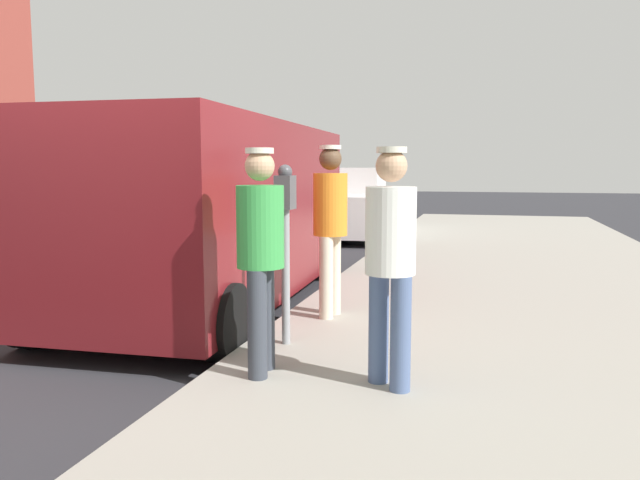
{
  "coord_description": "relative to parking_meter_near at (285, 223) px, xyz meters",
  "views": [
    {
      "loc": [
        2.97,
        -4.46,
        1.64
      ],
      "look_at": [
        1.65,
        0.44,
        1.05
      ],
      "focal_mm": 34.79,
      "sensor_mm": 36.0,
      "label": 1
    }
  ],
  "objects": [
    {
      "name": "pedestrian_in_white",
      "position": [
        1.01,
        -0.81,
        -0.1
      ],
      "size": [
        0.34,
        0.34,
        1.63
      ],
      "color": "#4C608C",
      "rests_on": "sidewalk_slab"
    },
    {
      "name": "pedestrian_in_orange",
      "position": [
        0.12,
        1.06,
        -0.05
      ],
      "size": [
        0.34,
        0.36,
        1.71
      ],
      "color": "beige",
      "rests_on": "sidewalk_slab"
    },
    {
      "name": "sidewalk_slab",
      "position": [
        2.15,
        -0.44,
        -1.11
      ],
      "size": [
        5.0,
        32.0,
        0.15
      ],
      "primitive_type": "cube",
      "color": "#9E998E",
      "rests_on": "ground"
    },
    {
      "name": "parking_meter_near",
      "position": [
        0.0,
        0.0,
        0.0
      ],
      "size": [
        0.14,
        0.18,
        1.52
      ],
      "color": "gray",
      "rests_on": "sidewalk_slab"
    },
    {
      "name": "parked_sedan_ahead",
      "position": [
        -1.6,
        9.62,
        -0.43
      ],
      "size": [
        2.15,
        4.49,
        1.65
      ],
      "color": "white",
      "rests_on": "ground"
    },
    {
      "name": "ground_plane",
      "position": [
        -1.35,
        -0.44,
        -1.18
      ],
      "size": [
        80.0,
        80.0,
        0.0
      ],
      "primitive_type": "plane",
      "color": "#2D2D33"
    },
    {
      "name": "parked_van",
      "position": [
        -1.5,
        1.84,
        -0.03
      ],
      "size": [
        2.28,
        5.27,
        2.15
      ],
      "color": "maroon",
      "rests_on": "ground"
    },
    {
      "name": "pedestrian_in_green",
      "position": [
        0.07,
        -0.78,
        -0.1
      ],
      "size": [
        0.34,
        0.36,
        1.63
      ],
      "color": "#383D47",
      "rests_on": "sidewalk_slab"
    }
  ]
}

